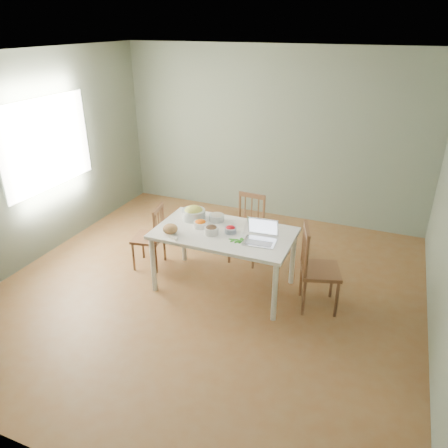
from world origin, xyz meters
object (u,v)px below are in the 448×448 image
at_px(chair_right, 321,269).
at_px(chair_left, 148,236).
at_px(bread_boule, 170,229).
at_px(bowl_squash, 194,213).
at_px(laptop, 260,233).
at_px(chair_far, 246,230).
at_px(dining_table, 224,260).

bearing_deg(chair_right, chair_left, 71.44).
relative_size(chair_right, bread_boule, 5.69).
bearing_deg(bowl_squash, chair_right, -4.87).
xyz_separation_m(chair_left, laptop, (1.59, -0.20, 0.45)).
relative_size(chair_far, bowl_squash, 3.19).
relative_size(bowl_squash, laptop, 0.82).
xyz_separation_m(chair_left, bread_boule, (0.56, -0.37, 0.38)).
bearing_deg(chair_far, dining_table, -88.71).
distance_m(chair_right, bread_boule, 1.77).
distance_m(chair_left, laptop, 1.66).
bearing_deg(chair_right, laptop, 85.05).
bearing_deg(bread_boule, laptop, 9.39).
distance_m(dining_table, chair_far, 0.73).
bearing_deg(chair_right, dining_table, 74.96).
relative_size(dining_table, chair_left, 1.87).
height_order(chair_far, bread_boule, chair_far).
xyz_separation_m(chair_left, bowl_squash, (0.64, 0.09, 0.41)).
height_order(bread_boule, bowl_squash, bowl_squash).
xyz_separation_m(dining_table, laptop, (0.47, -0.10, 0.50)).
height_order(chair_left, chair_right, chair_right).
relative_size(chair_left, bread_boule, 4.97).
bearing_deg(chair_left, chair_far, 108.00).
relative_size(chair_left, laptop, 2.46).
xyz_separation_m(chair_right, bowl_squash, (-1.63, 0.14, 0.35)).
distance_m(chair_far, bowl_squash, 0.83).
distance_m(chair_left, chair_right, 2.27).
bearing_deg(bowl_squash, bread_boule, -99.70).
height_order(chair_far, chair_left, chair_far).
bearing_deg(chair_left, dining_table, 74.55).
distance_m(chair_far, laptop, 1.03).
relative_size(dining_table, bowl_squash, 5.63).
xyz_separation_m(chair_far, chair_left, (-1.15, -0.63, -0.02)).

